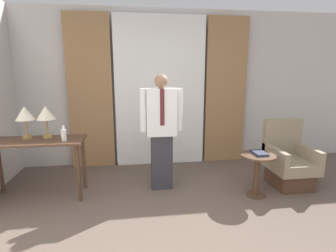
{
  "coord_description": "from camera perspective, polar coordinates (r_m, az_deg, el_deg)",
  "views": [
    {
      "loc": [
        -0.5,
        -1.71,
        1.66
      ],
      "look_at": [
        -0.03,
        1.65,
        0.94
      ],
      "focal_mm": 28.0,
      "sensor_mm": 36.0,
      "label": 1
    }
  ],
  "objects": [
    {
      "name": "person",
      "position": [
        3.62,
        -1.42,
        -0.48
      ],
      "size": [
        0.59,
        0.2,
        1.62
      ],
      "color": "#2D2D33",
      "rests_on": "ground_plane"
    },
    {
      "name": "table_lamp_right",
      "position": [
        3.78,
        -25.06,
        2.34
      ],
      "size": [
        0.24,
        0.24,
        0.42
      ],
      "color": "#9E7F47",
      "rests_on": "desk"
    },
    {
      "name": "armchair",
      "position": [
        4.27,
        24.76,
        -7.34
      ],
      "size": [
        0.59,
        0.64,
        0.95
      ],
      "color": "#4C3323",
      "rests_on": "ground_plane"
    },
    {
      "name": "bottle_near_edge",
      "position": [
        3.56,
        -21.74,
        -1.77
      ],
      "size": [
        0.07,
        0.07,
        0.19
      ],
      "color": "silver",
      "rests_on": "desk"
    },
    {
      "name": "curtain_sheer_center",
      "position": [
        4.6,
        -1.7,
        7.31
      ],
      "size": [
        1.56,
        0.06,
        2.58
      ],
      "color": "white",
      "rests_on": "ground_plane"
    },
    {
      "name": "desk",
      "position": [
        3.81,
        -26.82,
        -4.62
      ],
      "size": [
        1.22,
        0.51,
        0.79
      ],
      "color": "#4C3323",
      "rests_on": "ground_plane"
    },
    {
      "name": "curtain_drape_right",
      "position": [
        4.87,
        12.41,
        7.3
      ],
      "size": [
        0.73,
        0.06,
        2.58
      ],
      "color": "#997047",
      "rests_on": "ground_plane"
    },
    {
      "name": "wall_back",
      "position": [
        4.73,
        -1.88,
        8.16
      ],
      "size": [
        10.0,
        0.06,
        2.7
      ],
      "color": "beige",
      "rests_on": "ground_plane"
    },
    {
      "name": "side_table",
      "position": [
        3.72,
        18.85,
        -8.67
      ],
      "size": [
        0.46,
        0.46,
        0.58
      ],
      "color": "#4C3323",
      "rests_on": "ground_plane"
    },
    {
      "name": "curtain_drape_left",
      "position": [
        4.63,
        -16.59,
        6.85
      ],
      "size": [
        0.73,
        0.06,
        2.58
      ],
      "color": "#997047",
      "rests_on": "ground_plane"
    },
    {
      "name": "book",
      "position": [
        3.68,
        19.23,
        -5.55
      ],
      "size": [
        0.15,
        0.25,
        0.03
      ],
      "color": "#2D334C",
      "rests_on": "side_table"
    },
    {
      "name": "table_lamp_left",
      "position": [
        3.87,
        -28.71,
        2.18
      ],
      "size": [
        0.24,
        0.24,
        0.42
      ],
      "color": "#9E7F47",
      "rests_on": "desk"
    }
  ]
}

